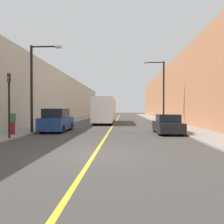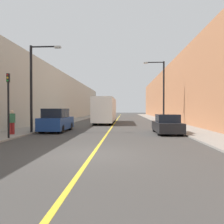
% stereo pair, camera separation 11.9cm
% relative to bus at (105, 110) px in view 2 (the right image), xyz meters
% --- Properties ---
extents(ground_plane, '(200.00, 200.00, 0.00)m').
position_rel_bus_xyz_m(ground_plane, '(1.24, -20.29, -1.80)').
color(ground_plane, '#3F3D3A').
extents(sidewalk_left, '(2.87, 72.00, 0.11)m').
position_rel_bus_xyz_m(sidewalk_left, '(-5.92, 9.71, -1.75)').
color(sidewalk_left, gray).
rests_on(sidewalk_left, ground).
extents(sidewalk_right, '(2.87, 72.00, 0.11)m').
position_rel_bus_xyz_m(sidewalk_right, '(8.40, 9.71, -1.75)').
color(sidewalk_right, gray).
rests_on(sidewalk_right, ground).
extents(building_row_left, '(4.00, 72.00, 7.89)m').
position_rel_bus_xyz_m(building_row_left, '(-9.35, 9.71, 2.14)').
color(building_row_left, '#B7B2A3').
rests_on(building_row_left, ground).
extents(building_row_right, '(4.00, 72.00, 9.31)m').
position_rel_bus_xyz_m(building_row_right, '(11.83, 9.71, 2.85)').
color(building_row_right, '#B2724C').
rests_on(building_row_right, ground).
extents(road_center_line, '(0.16, 72.00, 0.01)m').
position_rel_bus_xyz_m(road_center_line, '(1.24, 9.71, -1.80)').
color(road_center_line, gold).
rests_on(road_center_line, ground).
extents(bus, '(2.45, 10.70, 3.35)m').
position_rel_bus_xyz_m(bus, '(0.00, 0.00, 0.00)').
color(bus, silver).
rests_on(bus, ground).
extents(parked_suv_left, '(1.93, 4.45, 1.97)m').
position_rel_bus_xyz_m(parked_suv_left, '(-3.23, -11.12, -0.90)').
color(parked_suv_left, navy).
rests_on(parked_suv_left, ground).
extents(car_right_near, '(1.82, 4.22, 1.52)m').
position_rel_bus_xyz_m(car_right_near, '(5.91, -12.22, -1.12)').
color(car_right_near, black).
rests_on(car_right_near, ground).
extents(street_lamp_left, '(2.50, 0.24, 6.83)m').
position_rel_bus_xyz_m(street_lamp_left, '(-4.56, -12.60, 2.23)').
color(street_lamp_left, black).
rests_on(street_lamp_left, sidewalk_left).
extents(street_lamp_right, '(2.50, 0.24, 7.50)m').
position_rel_bus_xyz_m(street_lamp_right, '(7.05, -3.08, 2.57)').
color(street_lamp_right, black).
rests_on(street_lamp_right, sidewalk_right).
extents(traffic_light, '(0.16, 0.18, 4.06)m').
position_rel_bus_xyz_m(traffic_light, '(-4.69, -16.18, 0.52)').
color(traffic_light, black).
rests_on(traffic_light, sidewalk_left).
extents(pedestrian, '(0.38, 0.24, 1.74)m').
position_rel_bus_xyz_m(pedestrian, '(-5.50, -14.21, -0.79)').
color(pedestrian, maroon).
rests_on(pedestrian, sidewalk_left).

